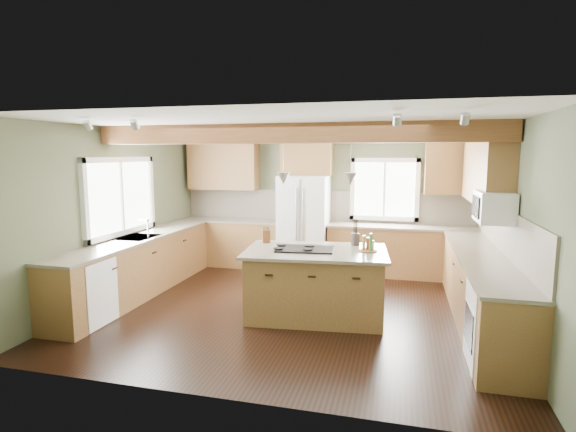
# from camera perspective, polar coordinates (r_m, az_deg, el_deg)

# --- Properties ---
(floor) EXTENTS (5.60, 5.60, 0.00)m
(floor) POSITION_cam_1_polar(r_m,az_deg,el_deg) (6.59, 0.62, -11.63)
(floor) COLOR black
(floor) RESTS_ON ground
(ceiling) EXTENTS (5.60, 5.60, 0.00)m
(ceiling) POSITION_cam_1_polar(r_m,az_deg,el_deg) (6.23, 0.66, 11.55)
(ceiling) COLOR silver
(ceiling) RESTS_ON wall_back
(wall_back) EXTENTS (5.60, 0.00, 5.60)m
(wall_back) POSITION_cam_1_polar(r_m,az_deg,el_deg) (8.71, 4.52, 1.91)
(wall_back) COLOR #4C563D
(wall_back) RESTS_ON ground
(wall_left) EXTENTS (0.00, 5.00, 5.00)m
(wall_left) POSITION_cam_1_polar(r_m,az_deg,el_deg) (7.45, -20.80, 0.41)
(wall_left) COLOR #4C563D
(wall_left) RESTS_ON ground
(wall_right) EXTENTS (0.00, 5.00, 5.00)m
(wall_right) POSITION_cam_1_polar(r_m,az_deg,el_deg) (6.25, 26.46, -1.24)
(wall_right) COLOR #4C563D
(wall_right) RESTS_ON ground
(ceiling_beam) EXTENTS (5.55, 0.26, 0.26)m
(ceiling_beam) POSITION_cam_1_polar(r_m,az_deg,el_deg) (6.01, 0.17, 10.44)
(ceiling_beam) COLOR #5B301A
(ceiling_beam) RESTS_ON ceiling
(soffit_trim) EXTENTS (5.55, 0.20, 0.10)m
(soffit_trim) POSITION_cam_1_polar(r_m,az_deg,el_deg) (8.57, 4.50, 10.12)
(soffit_trim) COLOR #5B301A
(soffit_trim) RESTS_ON ceiling
(backsplash_back) EXTENTS (5.58, 0.03, 0.58)m
(backsplash_back) POSITION_cam_1_polar(r_m,az_deg,el_deg) (8.70, 4.50, 1.31)
(backsplash_back) COLOR brown
(backsplash_back) RESTS_ON wall_back
(backsplash_right) EXTENTS (0.03, 3.70, 0.58)m
(backsplash_right) POSITION_cam_1_polar(r_m,az_deg,el_deg) (6.31, 26.18, -1.98)
(backsplash_right) COLOR brown
(backsplash_right) RESTS_ON wall_right
(base_cab_back_left) EXTENTS (2.02, 0.60, 0.88)m
(base_cab_back_left) POSITION_cam_1_polar(r_m,az_deg,el_deg) (9.03, -7.15, -3.43)
(base_cab_back_left) COLOR brown
(base_cab_back_left) RESTS_ON floor
(counter_back_left) EXTENTS (2.06, 0.64, 0.04)m
(counter_back_left) POSITION_cam_1_polar(r_m,az_deg,el_deg) (8.95, -7.20, -0.55)
(counter_back_left) COLOR brown
(counter_back_left) RESTS_ON base_cab_back_left
(base_cab_back_right) EXTENTS (2.62, 0.60, 0.88)m
(base_cab_back_right) POSITION_cam_1_polar(r_m,az_deg,el_deg) (8.42, 14.17, -4.44)
(base_cab_back_right) COLOR brown
(base_cab_back_right) RESTS_ON floor
(counter_back_right) EXTENTS (2.66, 0.64, 0.04)m
(counter_back_right) POSITION_cam_1_polar(r_m,az_deg,el_deg) (8.34, 14.28, -1.35)
(counter_back_right) COLOR brown
(counter_back_right) RESTS_ON base_cab_back_right
(base_cab_left) EXTENTS (0.60, 3.70, 0.88)m
(base_cab_left) POSITION_cam_1_polar(r_m,az_deg,el_deg) (7.47, -18.36, -6.16)
(base_cab_left) COLOR brown
(base_cab_left) RESTS_ON floor
(counter_left) EXTENTS (0.64, 3.74, 0.04)m
(counter_left) POSITION_cam_1_polar(r_m,az_deg,el_deg) (7.38, -18.51, -2.69)
(counter_left) COLOR brown
(counter_left) RESTS_ON base_cab_left
(base_cab_right) EXTENTS (0.60, 3.70, 0.88)m
(base_cab_right) POSITION_cam_1_polar(r_m,az_deg,el_deg) (6.42, 23.25, -8.69)
(base_cab_right) COLOR brown
(base_cab_right) RESTS_ON floor
(counter_right) EXTENTS (0.64, 3.74, 0.04)m
(counter_right) POSITION_cam_1_polar(r_m,az_deg,el_deg) (6.31, 23.47, -4.68)
(counter_right) COLOR brown
(counter_right) RESTS_ON base_cab_right
(upper_cab_back_left) EXTENTS (1.40, 0.35, 0.90)m
(upper_cab_back_left) POSITION_cam_1_polar(r_m,az_deg,el_deg) (9.05, -8.21, 6.20)
(upper_cab_back_left) COLOR brown
(upper_cab_back_left) RESTS_ON wall_back
(upper_cab_over_fridge) EXTENTS (0.96, 0.35, 0.70)m
(upper_cab_over_fridge) POSITION_cam_1_polar(r_m,az_deg,el_deg) (8.55, 2.38, 7.53)
(upper_cab_over_fridge) COLOR brown
(upper_cab_over_fridge) RESTS_ON wall_back
(upper_cab_right) EXTENTS (0.35, 2.20, 0.90)m
(upper_cab_right) POSITION_cam_1_polar(r_m,az_deg,el_deg) (7.04, 23.86, 5.17)
(upper_cab_right) COLOR brown
(upper_cab_right) RESTS_ON wall_right
(upper_cab_back_corner) EXTENTS (0.90, 0.35, 0.90)m
(upper_cab_back_corner) POSITION_cam_1_polar(r_m,az_deg,el_deg) (8.41, 20.08, 5.69)
(upper_cab_back_corner) COLOR brown
(upper_cab_back_corner) RESTS_ON wall_back
(window_left) EXTENTS (0.04, 1.60, 1.05)m
(window_left) POSITION_cam_1_polar(r_m,az_deg,el_deg) (7.45, -20.54, 2.36)
(window_left) COLOR white
(window_left) RESTS_ON wall_left
(window_back) EXTENTS (1.10, 0.04, 1.00)m
(window_back) POSITION_cam_1_polar(r_m,az_deg,el_deg) (8.55, 12.15, 3.33)
(window_back) COLOR white
(window_back) RESTS_ON wall_back
(sink) EXTENTS (0.50, 0.65, 0.03)m
(sink) POSITION_cam_1_polar(r_m,az_deg,el_deg) (7.38, -18.51, -2.65)
(sink) COLOR #262628
(sink) RESTS_ON counter_left
(faucet) EXTENTS (0.02, 0.02, 0.28)m
(faucet) POSITION_cam_1_polar(r_m,az_deg,el_deg) (7.26, -17.37, -1.61)
(faucet) COLOR #B2B2B7
(faucet) RESTS_ON sink
(dishwasher) EXTENTS (0.60, 0.60, 0.84)m
(dishwasher) POSITION_cam_1_polar(r_m,az_deg,el_deg) (6.46, -24.55, -8.77)
(dishwasher) COLOR white
(dishwasher) RESTS_ON floor
(oven) EXTENTS (0.60, 0.72, 0.84)m
(oven) POSITION_cam_1_polar(r_m,az_deg,el_deg) (5.21, 25.36, -12.79)
(oven) COLOR white
(oven) RESTS_ON floor
(microwave) EXTENTS (0.40, 0.70, 0.38)m
(microwave) POSITION_cam_1_polar(r_m,az_deg,el_deg) (6.12, 24.69, 1.06)
(microwave) COLOR white
(microwave) RESTS_ON wall_right
(pendant_left) EXTENTS (0.18, 0.18, 0.16)m
(pendant_left) POSITION_cam_1_polar(r_m,az_deg,el_deg) (5.99, -0.59, 4.81)
(pendant_left) COLOR #B2B2B7
(pendant_left) RESTS_ON ceiling
(pendant_right) EXTENTS (0.18, 0.18, 0.16)m
(pendant_right) POSITION_cam_1_polar(r_m,az_deg,el_deg) (5.92, 7.92, 4.70)
(pendant_right) COLOR #B2B2B7
(pendant_right) RESTS_ON ceiling
(refrigerator) EXTENTS (0.90, 0.74, 1.80)m
(refrigerator) POSITION_cam_1_polar(r_m,az_deg,el_deg) (8.45, 2.05, -0.99)
(refrigerator) COLOR silver
(refrigerator) RESTS_ON floor
(island) EXTENTS (1.87, 1.26, 0.88)m
(island) POSITION_cam_1_polar(r_m,az_deg,el_deg) (6.19, 3.52, -8.68)
(island) COLOR olive
(island) RESTS_ON floor
(island_top) EXTENTS (2.00, 1.39, 0.04)m
(island_top) POSITION_cam_1_polar(r_m,az_deg,el_deg) (6.07, 3.56, -4.51)
(island_top) COLOR brown
(island_top) RESTS_ON island
(cooktop) EXTENTS (0.81, 0.59, 0.02)m
(cooktop) POSITION_cam_1_polar(r_m,az_deg,el_deg) (6.08, 2.17, -4.20)
(cooktop) COLOR black
(cooktop) RESTS_ON island_top
(knife_block) EXTENTS (0.14, 0.12, 0.19)m
(knife_block) POSITION_cam_1_polar(r_m,az_deg,el_deg) (6.55, -2.79, -2.58)
(knife_block) COLOR brown
(knife_block) RESTS_ON island_top
(utensil_crock) EXTENTS (0.16, 0.16, 0.17)m
(utensil_crock) POSITION_cam_1_polar(r_m,az_deg,el_deg) (6.44, 8.54, -2.92)
(utensil_crock) COLOR #3F3733
(utensil_crock) RESTS_ON island_top
(bottle_tray) EXTENTS (0.32, 0.32, 0.23)m
(bottle_tray) POSITION_cam_1_polar(r_m,az_deg,el_deg) (6.05, 10.09, -3.35)
(bottle_tray) COLOR brown
(bottle_tray) RESTS_ON island_top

